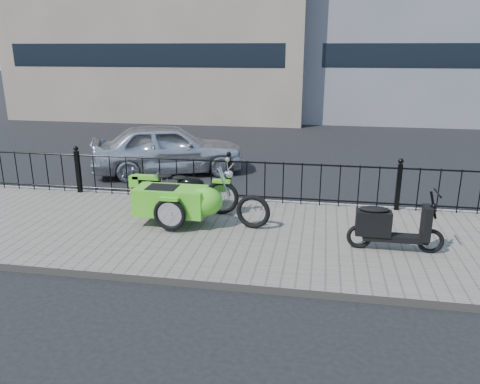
% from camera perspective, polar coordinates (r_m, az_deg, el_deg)
% --- Properties ---
extents(ground, '(120.00, 120.00, 0.00)m').
position_cam_1_polar(ground, '(9.03, -2.96, -4.25)').
color(ground, black).
rests_on(ground, ground).
extents(sidewalk, '(30.00, 3.80, 0.12)m').
position_cam_1_polar(sidewalk, '(8.56, -3.72, -5.07)').
color(sidewalk, '#666156').
rests_on(sidewalk, ground).
extents(curb, '(30.00, 0.10, 0.12)m').
position_cam_1_polar(curb, '(10.34, -1.18, -1.08)').
color(curb, gray).
rests_on(curb, ground).
extents(iron_fence, '(14.11, 0.11, 1.08)m').
position_cam_1_polar(iron_fence, '(10.06, -1.36, 1.53)').
color(iron_fence, black).
rests_on(iron_fence, sidewalk).
extents(motorcycle_sidecar, '(2.28, 1.48, 0.98)m').
position_cam_1_polar(motorcycle_sidecar, '(8.81, -7.06, -0.81)').
color(motorcycle_sidecar, black).
rests_on(motorcycle_sidecar, sidewalk).
extents(scooter, '(1.53, 0.45, 1.04)m').
position_cam_1_polar(scooter, '(7.95, 17.69, -4.07)').
color(scooter, black).
rests_on(scooter, sidewalk).
extents(spare_tire, '(0.65, 0.17, 0.64)m').
position_cam_1_polar(spare_tire, '(8.52, 1.62, -2.41)').
color(spare_tire, black).
rests_on(spare_tire, sidewalk).
extents(sedan_car, '(4.37, 3.07, 1.38)m').
position_cam_1_polar(sedan_car, '(12.87, -8.72, 5.27)').
color(sedan_car, silver).
rests_on(sedan_car, ground).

